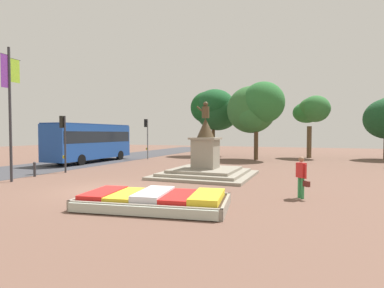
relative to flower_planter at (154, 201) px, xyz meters
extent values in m
plane|color=brown|center=(-3.78, 1.98, -0.25)|extent=(94.82, 94.82, 0.00)
cube|color=#38281C|center=(-0.05, 0.05, -0.08)|extent=(5.36, 3.08, 0.34)
cube|color=gray|center=(0.14, -1.14, -0.06)|extent=(5.21, 0.93, 0.38)
cube|color=gray|center=(-0.24, 1.24, -0.06)|extent=(5.21, 0.93, 0.38)
cube|color=gray|center=(-2.60, -0.36, -0.06)|extent=(0.49, 2.49, 0.38)
cube|color=gray|center=(2.50, 0.45, -0.06)|extent=(0.49, 2.49, 0.38)
cube|color=red|center=(-1.97, -0.26, 0.18)|extent=(1.29, 2.24, 0.17)
cube|color=yellow|center=(-1.01, -0.10, 0.16)|extent=(1.29, 2.24, 0.14)
cube|color=white|center=(-0.05, 0.05, 0.21)|extent=(1.29, 2.24, 0.25)
cube|color=red|center=(0.91, 0.20, 0.17)|extent=(1.29, 2.24, 0.17)
cube|color=yellow|center=(1.87, 0.35, 0.21)|extent=(1.29, 2.24, 0.24)
cube|color=#B2BCAD|center=(0.14, -1.19, -0.06)|extent=(4.97, 0.98, 0.30)
cube|color=gray|center=(-0.82, 7.99, -0.17)|extent=(5.61, 5.61, 0.16)
cube|color=gray|center=(-0.82, 7.99, 0.00)|extent=(4.69, 4.69, 0.16)
cube|color=gray|center=(-0.82, 7.99, 0.16)|extent=(3.78, 3.78, 0.16)
cube|color=gray|center=(-0.82, 7.99, 1.13)|extent=(1.41, 1.41, 1.77)
cube|color=gray|center=(-0.82, 7.99, 2.07)|extent=(1.67, 1.67, 0.12)
cone|color=#473823|center=(-0.82, 7.99, 2.72)|extent=(1.06, 1.06, 1.19)
cylinder|color=#473823|center=(-0.82, 7.99, 3.66)|extent=(0.45, 0.45, 0.69)
sphere|color=#473823|center=(-0.82, 7.99, 4.16)|extent=(0.30, 0.30, 0.30)
cylinder|color=#473823|center=(-1.06, 7.85, 3.80)|extent=(0.54, 0.36, 0.50)
cylinder|color=#2D2D33|center=(-10.07, 6.12, 1.65)|extent=(0.12, 0.12, 3.79)
cube|color=black|center=(-10.27, 6.10, 3.14)|extent=(0.26, 0.30, 0.80)
cylinder|color=red|center=(-10.41, 6.09, 3.41)|extent=(0.04, 0.14, 0.14)
cylinder|color=#543E08|center=(-10.41, 6.09, 3.14)|extent=(0.04, 0.14, 0.14)
cylinder|color=#0D4211|center=(-10.41, 6.09, 2.88)|extent=(0.04, 0.14, 0.14)
cube|color=gold|center=(-10.17, 6.11, 0.80)|extent=(0.11, 0.17, 0.20)
cylinder|color=slate|center=(-10.21, 17.27, 1.78)|extent=(0.12, 0.12, 4.06)
cube|color=black|center=(-10.41, 17.26, 3.41)|extent=(0.25, 0.29, 0.80)
cylinder|color=#4B0808|center=(-10.55, 17.26, 3.68)|extent=(0.03, 0.14, 0.14)
cylinder|color=yellow|center=(-10.55, 17.26, 3.41)|extent=(0.03, 0.14, 0.14)
cylinder|color=#0D4211|center=(-10.55, 17.26, 3.15)|extent=(0.03, 0.14, 0.14)
cube|color=gold|center=(-10.31, 17.26, 0.80)|extent=(0.10, 0.16, 0.20)
cylinder|color=#2D2D33|center=(-9.96, 2.14, 3.38)|extent=(0.14, 0.14, 7.25)
cube|color=#8CBF2D|center=(-9.96, 2.48, 5.80)|extent=(0.02, 0.55, 1.27)
cylinder|color=#2D2D33|center=(-9.96, 2.48, 6.44)|extent=(0.03, 0.69, 0.03)
cube|color=#6B2D8C|center=(-9.96, 1.87, 5.69)|extent=(0.02, 0.40, 1.76)
cylinder|color=#2D2D33|center=(-9.96, 1.87, 6.57)|extent=(0.03, 0.54, 0.03)
cube|color=#1E4799|center=(-13.52, 12.64, 1.61)|extent=(2.52, 9.22, 3.02)
cube|color=black|center=(-13.52, 12.64, 2.06)|extent=(2.53, 8.94, 0.96)
cube|color=navy|center=(-13.52, 12.64, 3.17)|extent=(2.47, 9.03, 0.10)
cylinder|color=black|center=(-14.66, 15.62, 0.20)|extent=(0.29, 0.90, 0.90)
cylinder|color=black|center=(-12.44, 15.64, 0.20)|extent=(0.29, 0.90, 0.90)
cylinder|color=black|center=(-14.60, 10.10, 0.20)|extent=(0.29, 0.90, 0.90)
cylinder|color=black|center=(-12.38, 10.13, 0.20)|extent=(0.29, 0.90, 0.90)
cylinder|color=#338C4C|center=(4.74, 3.58, 0.17)|extent=(0.13, 0.13, 0.85)
cylinder|color=#338C4C|center=(4.87, 3.45, 0.17)|extent=(0.13, 0.13, 0.85)
cube|color=red|center=(4.81, 3.52, 0.90)|extent=(0.42, 0.43, 0.60)
cylinder|color=red|center=(4.64, 3.69, 0.87)|extent=(0.09, 0.09, 0.57)
cylinder|color=red|center=(4.97, 3.34, 0.87)|extent=(0.09, 0.09, 0.57)
sphere|color=#8C664C|center=(4.81, 3.52, 1.34)|extent=(0.22, 0.22, 0.22)
cube|color=#591E19|center=(5.02, 3.30, 0.39)|extent=(0.28, 0.28, 0.22)
cylinder|color=#2D2D33|center=(-10.42, 4.01, 0.14)|extent=(0.15, 0.15, 0.77)
sphere|color=#2D2D33|center=(-10.42, 4.01, 0.57)|extent=(0.17, 0.17, 0.17)
cylinder|color=#4C3823|center=(0.16, 20.61, 1.36)|extent=(0.41, 0.41, 3.22)
ellipsoid|color=#2A6A30|center=(0.87, 20.28, 5.36)|extent=(4.10, 4.33, 4.02)
ellipsoid|color=#306E35|center=(-0.29, 20.61, 4.35)|extent=(3.83, 4.14, 3.51)
ellipsoid|color=#306831|center=(-0.39, 20.92, 4.76)|extent=(4.86, 4.77, 4.70)
cylinder|color=#4C3823|center=(-5.37, 24.08, 1.46)|extent=(0.40, 0.40, 3.42)
ellipsoid|color=#195026|center=(-5.24, 24.30, 5.71)|extent=(4.42, 4.86, 3.58)
ellipsoid|color=#164F1F|center=(-6.09, 24.13, 5.40)|extent=(4.05, 3.78, 3.75)
ellipsoid|color=#1B4B25|center=(-4.94, 24.37, 4.86)|extent=(5.06, 4.30, 4.28)
cylinder|color=brown|center=(5.06, 25.06, 1.44)|extent=(0.49, 0.49, 3.39)
ellipsoid|color=#31672F|center=(5.52, 24.75, 4.95)|extent=(3.24, 2.77, 2.52)
ellipsoid|color=#2A6B2F|center=(4.78, 25.30, 4.62)|extent=(2.91, 3.05, 2.24)
ellipsoid|color=#306E34|center=(5.64, 24.67, 4.94)|extent=(2.92, 3.07, 2.77)
camera|label=1|loc=(5.11, -9.31, 2.39)|focal=28.00mm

